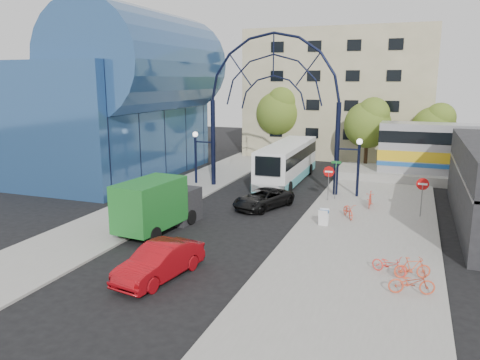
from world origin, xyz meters
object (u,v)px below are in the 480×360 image
at_px(tree_north_b, 280,110).
at_px(red_sedan, 160,262).
at_px(bike_far_b, 412,268).
at_px(stop_sign, 329,175).
at_px(tree_north_c, 435,126).
at_px(gateway_arch, 273,80).
at_px(bike_far_a, 389,265).
at_px(black_suv, 263,199).
at_px(bike_near_b, 370,199).
at_px(street_name_sign, 336,172).
at_px(tree_north_a, 369,122).
at_px(city_bus, 287,162).
at_px(do_not_enter_sign, 422,188).
at_px(sandwich_board, 324,215).
at_px(bike_near_a, 348,210).
at_px(bike_far_c, 412,283).
at_px(green_truck, 159,205).

distance_m(tree_north_b, red_sedan, 34.26).
xyz_separation_m(tree_north_b, bike_far_b, (14.49, -30.12, -4.66)).
xyz_separation_m(stop_sign, tree_north_c, (7.32, 15.93, 2.28)).
relative_size(gateway_arch, bike_far_a, 8.33).
bearing_deg(black_suv, gateway_arch, 121.96).
bearing_deg(bike_far_a, bike_near_b, 34.36).
distance_m(street_name_sign, black_suv, 5.87).
bearing_deg(tree_north_a, street_name_sign, -93.96).
bearing_deg(bike_near_b, city_bus, 138.54).
bearing_deg(street_name_sign, do_not_enter_sign, -24.16).
distance_m(sandwich_board, bike_near_b, 5.70).
height_order(tree_north_a, bike_near_a, tree_north_a).
bearing_deg(tree_north_a, stop_sign, -95.42).
relative_size(sandwich_board, red_sedan, 0.21).
relative_size(bike_near_b, bike_far_c, 0.95).
relative_size(gateway_arch, do_not_enter_sign, 5.50).
distance_m(gateway_arch, do_not_enter_sign, 13.43).
relative_size(green_truck, red_sedan, 1.34).
distance_m(tree_north_a, bike_near_a, 18.24).
xyz_separation_m(tree_north_c, green_truck, (-15.38, -25.80, -2.73)).
height_order(stop_sign, bike_near_a, stop_sign).
relative_size(street_name_sign, tree_north_c, 0.43).
xyz_separation_m(do_not_enter_sign, bike_far_a, (-1.36, -10.07, -1.43)).
xyz_separation_m(red_sedan, bike_near_a, (6.57, 11.94, -0.19)).
relative_size(tree_north_a, city_bus, 0.58).
xyz_separation_m(sandwich_board, bike_far_c, (5.00, -7.81, -0.14)).
relative_size(city_bus, green_truck, 1.90).
relative_size(tree_north_c, city_bus, 0.54).
distance_m(street_name_sign, bike_near_b, 3.28).
bearing_deg(gateway_arch, black_suv, -79.66).
bearing_deg(red_sedan, bike_near_b, 72.86).
bearing_deg(tree_north_c, bike_far_c, -92.93).
relative_size(stop_sign, tree_north_c, 0.38).
bearing_deg(green_truck, black_suv, 63.30).
relative_size(tree_north_c, black_suv, 1.37).
height_order(street_name_sign, bike_far_a, street_name_sign).
relative_size(gateway_arch, red_sedan, 2.90).
distance_m(green_truck, black_suv, 7.97).
bearing_deg(sandwich_board, street_name_sign, 93.46).
relative_size(city_bus, bike_near_b, 6.86).
height_order(do_not_enter_sign, sandwich_board, do_not_enter_sign).
bearing_deg(sandwich_board, bike_near_b, 67.40).
bearing_deg(black_suv, sandwich_board, -9.93).
xyz_separation_m(black_suv, bike_far_c, (9.66, -10.67, -0.06)).
xyz_separation_m(tree_north_a, bike_near_b, (1.67, -14.69, -3.96)).
bearing_deg(bike_far_c, tree_north_c, -15.81).
height_order(sandwich_board, city_bus, city_bus).
bearing_deg(bike_near_a, stop_sign, 91.86).
height_order(tree_north_c, red_sedan, tree_north_c).
relative_size(stop_sign, tree_north_b, 0.31).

